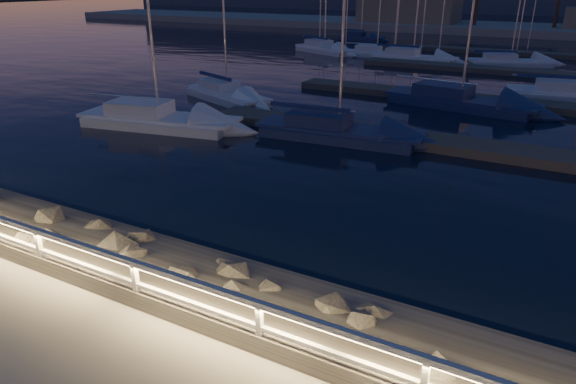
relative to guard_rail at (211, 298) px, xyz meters
name	(u,v)px	position (x,y,z in m)	size (l,w,h in m)	color
ground	(216,333)	(0.07, 0.00, -0.77)	(400.00, 400.00, 0.00)	gray
harbor_water	(483,93)	(0.07, 31.22, -1.74)	(400.00, 440.00, 0.60)	black
guard_rail	(211,298)	(0.00, 0.00, 0.00)	(44.11, 0.12, 1.06)	white
riprap	(190,284)	(-1.66, 1.33, -0.96)	(31.19, 2.78, 1.35)	slate
floating_docks	(487,82)	(0.07, 32.50, -1.17)	(22.00, 36.00, 0.40)	#585149
far_shore	(537,27)	(-0.06, 74.05, -0.48)	(160.00, 14.00, 5.20)	gray
sailboat_a	(226,93)	(-13.31, 19.39, -0.94)	(7.07, 4.38, 11.78)	silver
sailboat_b	(155,118)	(-12.87, 12.60, -0.92)	(8.54, 3.92, 14.06)	silver
sailboat_f	(335,129)	(-4.05, 15.03, -0.93)	(7.93, 3.00, 13.22)	navy
sailboat_g	(457,99)	(-0.39, 24.38, -0.92)	(9.00, 3.98, 14.78)	navy
sailboat_i	(323,48)	(-17.44, 42.53, -0.93)	(7.46, 4.82, 12.48)	silver
sailboat_j	(375,53)	(-11.77, 42.19, -0.98)	(6.74, 2.53, 11.23)	silver
sailboat_k	(508,61)	(0.21, 42.48, -0.98)	(7.34, 4.45, 12.08)	silver
sailboat_m	(360,37)	(-18.33, 55.03, -0.98)	(6.15, 2.79, 10.18)	navy
sailboat_n	(411,57)	(-7.83, 40.62, -0.94)	(7.71, 2.38, 13.08)	silver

